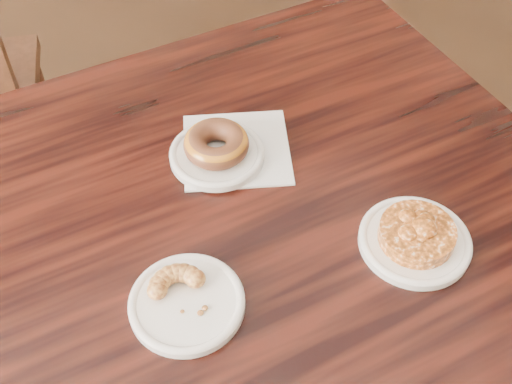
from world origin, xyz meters
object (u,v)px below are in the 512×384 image
cafe_table (268,350)px  glazed_donut (216,144)px  cruller_fragment (186,296)px  apple_fritter (418,231)px

cafe_table → glazed_donut: (0.00, 0.17, 0.41)m
cruller_fragment → cafe_table: bearing=17.7°
cafe_table → glazed_donut: glazed_donut is taller
apple_fritter → cruller_fragment: bearing=167.8°
cruller_fragment → glazed_donut: bearing=53.8°
cafe_table → apple_fritter: apple_fritter is taller
glazed_donut → apple_fritter: (0.17, -0.30, -0.01)m
cafe_table → apple_fritter: 0.46m
glazed_donut → apple_fritter: glazed_donut is taller
glazed_donut → cruller_fragment: (-0.16, -0.22, -0.01)m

